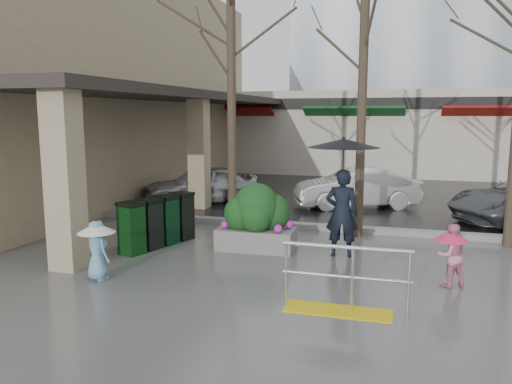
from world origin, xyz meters
The scene contains 18 objects.
ground centered at (0.00, 0.00, 0.00)m, with size 120.00×120.00×0.00m, color #51514F.
street_asphalt centered at (0.00, 22.00, 0.01)m, with size 120.00×36.00×0.01m, color black.
curb centered at (0.00, 4.00, 0.07)m, with size 120.00×0.30×0.15m, color gray.
near_building centered at (-9.00, 8.00, 4.00)m, with size 6.00×18.00×8.00m, color tan.
canopy_slab centered at (-4.80, 8.00, 3.62)m, with size 2.80×18.00×0.25m, color #2D2823.
pillar_front centered at (-3.90, -0.50, 1.75)m, with size 0.55×0.55×3.50m, color tan.
pillar_back centered at (-3.90, 6.00, 1.75)m, with size 0.55×0.55×3.50m, color tan.
storefront_row centered at (2.00, 17.97, 2.01)m, with size 34.00×6.74×4.00m.
handrail centered at (1.36, -1.20, 0.38)m, with size 1.90×0.50×1.03m.
tree_west centered at (-2.00, 3.60, 5.08)m, with size 3.20×3.20×6.80m.
tree_midwest centered at (1.20, 3.60, 5.23)m, with size 3.20×3.20×7.00m.
woman centered at (1.00, 1.79, 1.52)m, with size 1.48×1.48×2.48m.
child_pink centered at (3.00, 0.46, 0.62)m, with size 0.66×0.61×1.09m.
child_blue centered at (-3.00, -0.91, 0.66)m, with size 0.67×0.67×1.08m.
planter centered at (-0.83, 1.82, 0.70)m, with size 1.69×0.99×1.46m.
news_boxes centered at (-3.01, 1.44, 0.56)m, with size 1.05×2.04×1.12m.
car_a centered at (-4.17, 6.76, 0.63)m, with size 1.49×3.70×1.26m, color #A0A0A4.
car_b centered at (0.83, 7.40, 0.63)m, with size 1.33×3.82×1.26m, color silver.
Camera 1 is at (2.09, -8.37, 2.93)m, focal length 35.00 mm.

